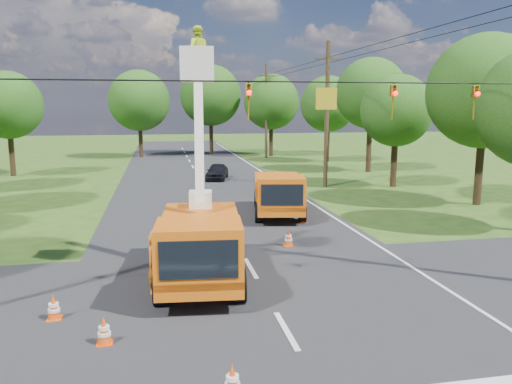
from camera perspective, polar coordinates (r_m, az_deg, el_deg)
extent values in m
plane|color=#284815|center=(32.11, -5.44, -0.35)|extent=(140.00, 140.00, 0.00)
cube|color=black|center=(32.11, -5.44, -0.35)|extent=(12.00, 100.00, 0.06)
cube|color=black|center=(14.91, 1.52, -12.47)|extent=(56.00, 10.00, 0.07)
cube|color=silver|center=(33.10, 4.25, -0.02)|extent=(0.12, 90.00, 0.02)
cube|color=#CF610E|center=(16.60, -6.34, -7.29)|extent=(3.00, 6.74, 0.49)
cube|color=#CF610E|center=(14.11, -6.51, -6.78)|extent=(2.56, 2.07, 1.64)
cube|color=black|center=(13.21, -6.57, -7.70)|extent=(2.07, 0.26, 1.04)
cube|color=#CF610E|center=(17.26, -6.35, -4.26)|extent=(2.93, 4.26, 1.09)
cylinder|color=black|center=(14.80, -10.92, -10.74)|extent=(0.44, 1.03, 1.00)
cylinder|color=black|center=(14.76, -1.88, -10.62)|extent=(0.44, 1.03, 1.00)
cylinder|color=black|center=(18.72, -9.78, -6.29)|extent=(0.44, 1.03, 1.00)
cylinder|color=black|center=(18.69, -2.72, -6.18)|extent=(0.44, 1.03, 1.00)
cube|color=silver|center=(18.26, -6.36, -0.85)|extent=(0.89, 0.89, 0.60)
cube|color=silver|center=(17.37, -6.53, 6.58)|extent=(0.44, 1.48, 4.73)
cube|color=silver|center=(16.25, -6.75, 14.25)|extent=(1.13, 1.13, 1.04)
imported|color=#C6E526|center=(16.28, -6.78, 15.66)|extent=(0.82, 0.66, 1.57)
cube|color=#CF610E|center=(26.25, 2.56, -0.96)|extent=(3.32, 6.46, 0.46)
cube|color=#CF610E|center=(23.94, 2.87, -0.07)|extent=(2.53, 2.12, 1.54)
cube|color=black|center=(23.08, 3.00, -0.32)|extent=(1.93, 0.41, 0.98)
cube|color=#CF610E|center=(26.95, 2.47, 0.71)|extent=(3.05, 4.17, 1.03)
cylinder|color=black|center=(24.36, 0.28, -2.45)|extent=(0.49, 0.99, 0.94)
cylinder|color=black|center=(24.49, 5.33, -2.42)|extent=(0.49, 0.99, 0.94)
cylinder|color=black|center=(28.18, 0.14, -0.76)|extent=(0.49, 0.99, 0.94)
cylinder|color=black|center=(28.29, 4.51, -0.75)|extent=(0.49, 0.99, 0.94)
imported|color=orange|center=(15.54, -11.39, -8.08)|extent=(0.78, 0.80, 1.85)
imported|color=black|center=(38.77, -4.47, 2.35)|extent=(2.36, 3.91, 1.24)
cone|color=#E1470B|center=(10.39, -2.72, -20.69)|extent=(0.36, 0.36, 0.70)
cylinder|color=white|center=(10.36, -2.72, -20.41)|extent=(0.26, 0.26, 0.09)
cylinder|color=white|center=(10.44, -2.71, -21.12)|extent=(0.31, 0.31, 0.09)
cone|color=#E1470B|center=(20.34, 3.73, -5.22)|extent=(0.36, 0.36, 0.70)
cube|color=#E1470B|center=(20.43, 3.72, -6.14)|extent=(0.38, 0.38, 0.04)
cylinder|color=white|center=(20.32, 3.74, -5.05)|extent=(0.26, 0.26, 0.09)
cylinder|color=white|center=(20.36, 3.73, -5.46)|extent=(0.31, 0.31, 0.09)
cone|color=#E1470B|center=(24.38, 5.38, -2.70)|extent=(0.36, 0.36, 0.70)
cube|color=#E1470B|center=(24.46, 5.37, -3.48)|extent=(0.38, 0.38, 0.04)
cylinder|color=white|center=(24.37, 5.38, -2.56)|extent=(0.26, 0.26, 0.09)
cylinder|color=white|center=(24.40, 5.38, -2.91)|extent=(0.31, 0.31, 0.09)
cone|color=#E1470B|center=(14.63, -22.12, -12.06)|extent=(0.36, 0.36, 0.70)
cube|color=#E1470B|center=(14.76, -22.03, -13.29)|extent=(0.38, 0.38, 0.04)
cylinder|color=white|center=(14.61, -22.13, -11.84)|extent=(0.26, 0.26, 0.09)
cylinder|color=white|center=(14.66, -22.09, -12.39)|extent=(0.31, 0.31, 0.09)
cone|color=#E1470B|center=(27.99, 2.14, -1.03)|extent=(0.36, 0.36, 0.70)
cube|color=#E1470B|center=(28.05, 2.14, -1.71)|extent=(0.38, 0.38, 0.04)
cylinder|color=white|center=(27.97, 2.14, -0.91)|extent=(0.26, 0.26, 0.09)
cylinder|color=white|center=(28.00, 2.14, -1.21)|extent=(0.31, 0.31, 0.09)
cone|color=#E1470B|center=(12.85, -16.98, -14.86)|extent=(0.36, 0.36, 0.70)
cube|color=#E1470B|center=(12.99, -16.90, -16.22)|extent=(0.38, 0.38, 0.04)
cylinder|color=white|center=(12.83, -16.99, -14.61)|extent=(0.26, 0.26, 0.09)
cylinder|color=white|center=(12.89, -16.96, -15.22)|extent=(0.31, 0.31, 0.09)
cylinder|color=#4C3823|center=(35.39, 8.09, 8.68)|extent=(0.30, 0.30, 10.00)
cube|color=#4C3823|center=(35.52, 8.24, 14.82)|extent=(1.80, 0.12, 0.12)
cylinder|color=#4C3823|center=(54.69, 1.18, 9.15)|extent=(0.30, 0.30, 10.00)
cube|color=#4C3823|center=(54.77, 1.20, 13.13)|extent=(1.80, 0.12, 0.12)
cylinder|color=black|center=(13.71, -0.45, 12.53)|extent=(18.00, 0.04, 0.04)
cube|color=#AD9314|center=(14.23, 8.04, 10.52)|extent=(0.60, 0.05, 0.60)
imported|color=#AD9314|center=(13.67, -0.86, 10.23)|extent=(0.16, 0.20, 1.00)
sphere|color=#FF0C0C|center=(13.56, -0.78, 11.29)|extent=(0.14, 0.14, 0.14)
imported|color=#AD9314|center=(14.99, 15.39, 9.85)|extent=(0.16, 0.20, 1.00)
sphere|color=#FF0C0C|center=(14.89, 15.64, 10.80)|extent=(0.14, 0.14, 0.14)
imported|color=#AD9314|center=(16.31, 23.72, 9.35)|extent=(0.16, 0.20, 1.00)
sphere|color=#FF0C0C|center=(16.21, 24.03, 10.22)|extent=(0.14, 0.14, 0.14)
cylinder|color=#382616|center=(45.18, -26.15, 4.23)|extent=(0.44, 0.44, 4.05)
sphere|color=#1D4913|center=(45.03, -26.51, 8.89)|extent=(5.40, 5.40, 5.40)
cylinder|color=#382616|center=(31.36, 24.17, 2.81)|extent=(0.44, 0.44, 4.58)
sphere|color=#1D4913|center=(31.19, 24.71, 10.41)|extent=(6.40, 6.40, 6.40)
cylinder|color=#382616|center=(36.47, 15.50, 3.56)|extent=(0.44, 0.44, 3.78)
sphere|color=#1D4913|center=(36.28, 15.75, 8.97)|extent=(5.00, 5.00, 5.00)
cylinder|color=#382616|center=(44.33, 12.79, 5.36)|extent=(0.44, 0.44, 4.75)
sphere|color=#1D4913|center=(44.22, 13.01, 10.94)|extent=(6.00, 6.00, 6.00)
cylinder|color=#382616|center=(51.42, 8.17, 5.74)|extent=(0.44, 0.44, 4.14)
sphere|color=#1D4913|center=(51.29, 8.27, 9.93)|extent=(5.60, 5.60, 5.60)
cylinder|color=#382616|center=(56.60, -13.05, 6.09)|extent=(0.44, 0.44, 4.40)
sphere|color=#1D4913|center=(56.50, -13.21, 10.14)|extent=(6.60, 6.60, 6.60)
cylinder|color=#382616|center=(58.86, -5.14, 6.65)|extent=(0.44, 0.44, 4.84)
sphere|color=#1D4913|center=(58.78, -5.21, 10.94)|extent=(7.00, 7.00, 7.00)
cylinder|color=#382616|center=(56.96, 1.73, 6.32)|extent=(0.44, 0.44, 4.31)
sphere|color=#1D4913|center=(56.85, 1.75, 10.26)|extent=(6.20, 6.20, 6.20)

